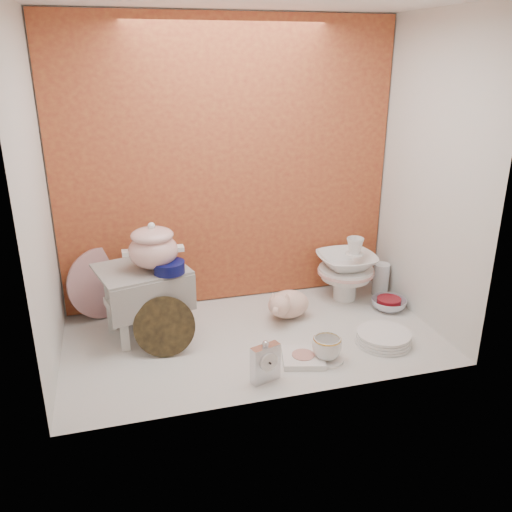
{
  "coord_description": "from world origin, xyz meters",
  "views": [
    {
      "loc": [
        -0.6,
        -2.22,
        1.3
      ],
      "look_at": [
        0.02,
        0.02,
        0.42
      ],
      "focal_mm": 37.39,
      "sensor_mm": 36.0,
      "label": 1
    }
  ],
  "objects_px": {
    "gold_rim_teacup": "(327,348)",
    "plush_pig": "(288,304)",
    "dinner_plate_stack": "(383,338)",
    "crystal_bowl": "(389,304)",
    "soup_tureen": "(153,246)",
    "blue_white_vase": "(141,295)",
    "mantel_clock": "(265,361)",
    "step_stool": "(144,301)",
    "floral_platter": "(103,283)",
    "porcelain_tower": "(346,269)"
  },
  "relations": [
    {
      "from": "blue_white_vase",
      "to": "gold_rim_teacup",
      "type": "height_order",
      "value": "blue_white_vase"
    },
    {
      "from": "blue_white_vase",
      "to": "plush_pig",
      "type": "xyz_separation_m",
      "value": [
        0.74,
        -0.21,
        -0.05
      ]
    },
    {
      "from": "soup_tureen",
      "to": "dinner_plate_stack",
      "type": "distance_m",
      "value": 1.18
    },
    {
      "from": "step_stool",
      "to": "floral_platter",
      "type": "relative_size",
      "value": 1.08
    },
    {
      "from": "plush_pig",
      "to": "dinner_plate_stack",
      "type": "bearing_deg",
      "value": -69.39
    },
    {
      "from": "mantel_clock",
      "to": "crystal_bowl",
      "type": "bearing_deg",
      "value": 11.67
    },
    {
      "from": "soup_tureen",
      "to": "dinner_plate_stack",
      "type": "height_order",
      "value": "soup_tureen"
    },
    {
      "from": "soup_tureen",
      "to": "mantel_clock",
      "type": "distance_m",
      "value": 0.76
    },
    {
      "from": "floral_platter",
      "to": "blue_white_vase",
      "type": "bearing_deg",
      "value": -23.69
    },
    {
      "from": "floral_platter",
      "to": "dinner_plate_stack",
      "type": "distance_m",
      "value": 1.45
    },
    {
      "from": "gold_rim_teacup",
      "to": "porcelain_tower",
      "type": "relative_size",
      "value": 0.36
    },
    {
      "from": "blue_white_vase",
      "to": "porcelain_tower",
      "type": "xyz_separation_m",
      "value": [
        1.12,
        -0.07,
        0.05
      ]
    },
    {
      "from": "soup_tureen",
      "to": "gold_rim_teacup",
      "type": "relative_size",
      "value": 2.06
    },
    {
      "from": "step_stool",
      "to": "crystal_bowl",
      "type": "bearing_deg",
      "value": -18.58
    },
    {
      "from": "blue_white_vase",
      "to": "mantel_clock",
      "type": "distance_m",
      "value": 0.86
    },
    {
      "from": "mantel_clock",
      "to": "floral_platter",
      "type": "bearing_deg",
      "value": 110.83
    },
    {
      "from": "dinner_plate_stack",
      "to": "gold_rim_teacup",
      "type": "bearing_deg",
      "value": -168.2
    },
    {
      "from": "blue_white_vase",
      "to": "mantel_clock",
      "type": "xyz_separation_m",
      "value": [
        0.46,
        -0.73,
        -0.04
      ]
    },
    {
      "from": "mantel_clock",
      "to": "dinner_plate_stack",
      "type": "distance_m",
      "value": 0.65
    },
    {
      "from": "step_stool",
      "to": "gold_rim_teacup",
      "type": "xyz_separation_m",
      "value": [
        0.77,
        -0.48,
        -0.11
      ]
    },
    {
      "from": "floral_platter",
      "to": "dinner_plate_stack",
      "type": "height_order",
      "value": "floral_platter"
    },
    {
      "from": "gold_rim_teacup",
      "to": "dinner_plate_stack",
      "type": "bearing_deg",
      "value": 11.8
    },
    {
      "from": "floral_platter",
      "to": "porcelain_tower",
      "type": "height_order",
      "value": "floral_platter"
    },
    {
      "from": "gold_rim_teacup",
      "to": "step_stool",
      "type": "bearing_deg",
      "value": 147.81
    },
    {
      "from": "blue_white_vase",
      "to": "gold_rim_teacup",
      "type": "xyz_separation_m",
      "value": [
        0.77,
        -0.65,
        -0.07
      ]
    },
    {
      "from": "plush_pig",
      "to": "dinner_plate_stack",
      "type": "height_order",
      "value": "plush_pig"
    },
    {
      "from": "dinner_plate_stack",
      "to": "soup_tureen",
      "type": "bearing_deg",
      "value": 159.55
    },
    {
      "from": "blue_white_vase",
      "to": "porcelain_tower",
      "type": "distance_m",
      "value": 1.13
    },
    {
      "from": "floral_platter",
      "to": "gold_rim_teacup",
      "type": "relative_size",
      "value": 2.84
    },
    {
      "from": "mantel_clock",
      "to": "crystal_bowl",
      "type": "height_order",
      "value": "mantel_clock"
    },
    {
      "from": "plush_pig",
      "to": "crystal_bowl",
      "type": "bearing_deg",
      "value": -28.08
    },
    {
      "from": "soup_tureen",
      "to": "porcelain_tower",
      "type": "bearing_deg",
      "value": 6.99
    },
    {
      "from": "gold_rim_teacup",
      "to": "soup_tureen",
      "type": "bearing_deg",
      "value": 147.47
    },
    {
      "from": "plush_pig",
      "to": "crystal_bowl",
      "type": "distance_m",
      "value": 0.56
    },
    {
      "from": "soup_tureen",
      "to": "floral_platter",
      "type": "xyz_separation_m",
      "value": [
        -0.25,
        0.28,
        -0.28
      ]
    },
    {
      "from": "blue_white_vase",
      "to": "porcelain_tower",
      "type": "bearing_deg",
      "value": -3.51
    },
    {
      "from": "mantel_clock",
      "to": "gold_rim_teacup",
      "type": "xyz_separation_m",
      "value": [
        0.31,
        0.08,
        -0.03
      ]
    },
    {
      "from": "blue_white_vase",
      "to": "soup_tureen",
      "type": "bearing_deg",
      "value": -71.72
    },
    {
      "from": "step_stool",
      "to": "blue_white_vase",
      "type": "relative_size",
      "value": 1.55
    },
    {
      "from": "crystal_bowl",
      "to": "porcelain_tower",
      "type": "distance_m",
      "value": 0.3
    },
    {
      "from": "dinner_plate_stack",
      "to": "plush_pig",
      "type": "bearing_deg",
      "value": 133.83
    },
    {
      "from": "gold_rim_teacup",
      "to": "mantel_clock",
      "type": "bearing_deg",
      "value": -165.56
    },
    {
      "from": "soup_tureen",
      "to": "blue_white_vase",
      "type": "bearing_deg",
      "value": 108.28
    },
    {
      "from": "step_stool",
      "to": "blue_white_vase",
      "type": "height_order",
      "value": "step_stool"
    },
    {
      "from": "floral_platter",
      "to": "porcelain_tower",
      "type": "relative_size",
      "value": 1.03
    },
    {
      "from": "dinner_plate_stack",
      "to": "crystal_bowl",
      "type": "bearing_deg",
      "value": 57.71
    },
    {
      "from": "gold_rim_teacup",
      "to": "plush_pig",
      "type": "bearing_deg",
      "value": 94.47
    },
    {
      "from": "blue_white_vase",
      "to": "porcelain_tower",
      "type": "height_order",
      "value": "porcelain_tower"
    },
    {
      "from": "step_stool",
      "to": "floral_platter",
      "type": "distance_m",
      "value": 0.31
    },
    {
      "from": "gold_rim_teacup",
      "to": "porcelain_tower",
      "type": "distance_m",
      "value": 0.69
    }
  ]
}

